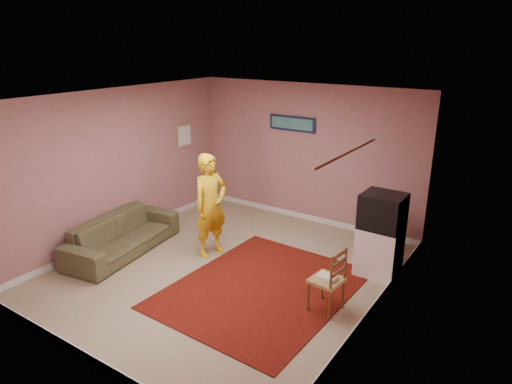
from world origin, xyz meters
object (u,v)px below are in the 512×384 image
Objects in this scene: tv_cabinet at (379,251)px; crt_tv at (382,211)px; chair_b at (327,273)px; person at (211,205)px; sofa at (122,235)px; chair_a at (373,224)px.

tv_cabinet is 1.23× the size of crt_tv.
tv_cabinet is at bearing 176.18° from chair_b.
person reaches higher than tv_cabinet.
tv_cabinet is at bearing -75.43° from sofa.
crt_tv is (-0.01, 0.00, 0.63)m from tv_cabinet.
tv_cabinet is at bearing -56.99° from chair_a.
tv_cabinet is 1.59× the size of chair_b.
chair_b reaches higher than sofa.
tv_cabinet is 4.08m from sofa.
person reaches higher than crt_tv.
person reaches higher than chair_a.
crt_tv is at bearing -58.42° from person.
chair_a is (-0.30, 0.56, -0.47)m from crt_tv.
sofa is 1.56m from person.
person reaches higher than sofa.
sofa is (-3.74, -1.60, -0.70)m from crt_tv.
chair_b is at bearing -100.50° from tv_cabinet.
sofa is at bearing -156.89° from tv_cabinet.
chair_b is (-0.23, -1.29, -0.48)m from crt_tv.
crt_tv is 2.63m from person.
crt_tv is 4.13m from sofa.
tv_cabinet is 0.66m from chair_a.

